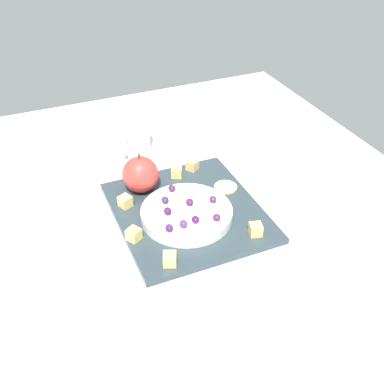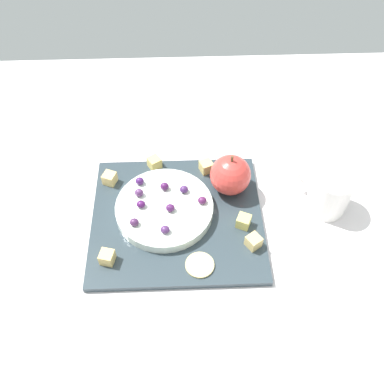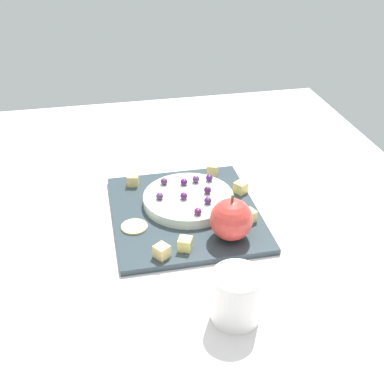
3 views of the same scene
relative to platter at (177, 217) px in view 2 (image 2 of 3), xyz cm
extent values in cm
cube|color=silver|center=(1.16, 0.30, -3.07)|extent=(124.73, 107.35, 4.92)
cube|color=#2E3B41|center=(0.00, 0.00, 0.00)|extent=(32.01, 28.75, 1.22)
cylinder|color=white|center=(2.32, -0.86, 1.63)|extent=(18.39, 18.39, 2.03)
sphere|color=#CF3B35|center=(-10.44, -6.23, 4.57)|extent=(7.91, 7.91, 7.91)
cylinder|color=brown|center=(-10.44, -6.23, 9.12)|extent=(0.50, 0.50, 1.20)
cube|color=#E1D26E|center=(-12.24, 2.70, 1.78)|extent=(3.10, 3.10, 2.34)
cube|color=#EBC671|center=(12.18, 9.34, 1.78)|extent=(2.84, 2.84, 2.34)
cube|color=#EACE6D|center=(4.41, -12.57, 1.78)|extent=(3.23, 3.23, 2.34)
cube|color=#EFCE74|center=(-6.16, -11.10, 1.78)|extent=(3.07, 3.07, 2.34)
cube|color=#EFC875|center=(13.25, -8.66, 1.78)|extent=(3.06, 3.06, 2.34)
cube|color=#E5C374|center=(-13.50, 7.13, 1.78)|extent=(3.26, 3.26, 2.34)
cylinder|color=#D4C17F|center=(-3.78, 10.90, 0.81)|extent=(5.06, 5.06, 0.40)
ellipsoid|color=#541F4F|center=(-4.79, -1.26, 3.30)|extent=(1.64, 1.48, 1.32)
ellipsoid|color=#451E5F|center=(7.05, -6.36, 3.37)|extent=(1.64, 1.48, 1.46)
ellipsoid|color=#49254E|center=(7.64, 3.23, 3.32)|extent=(1.64, 1.48, 1.36)
ellipsoid|color=#4B1D54|center=(0.94, 0.55, 3.34)|extent=(1.64, 1.48, 1.41)
ellipsoid|color=#481753|center=(6.58, -0.79, 3.30)|extent=(1.64, 1.48, 1.32)
ellipsoid|color=#4B285B|center=(2.11, 5.02, 3.31)|extent=(1.64, 1.48, 1.35)
ellipsoid|color=#432258|center=(-1.48, -4.01, 3.32)|extent=(1.64, 1.48, 1.36)
ellipsoid|color=#562F60|center=(7.03, -3.45, 3.41)|extent=(1.64, 1.48, 1.55)
ellipsoid|color=#47184D|center=(2.22, -4.83, 3.40)|extent=(1.64, 1.48, 1.53)
cylinder|color=white|center=(-28.85, -1.84, 3.61)|extent=(7.64, 7.64, 8.45)
torus|color=white|center=(-25.15, -5.24, 3.61)|extent=(3.49, 3.29, 4.00)
camera|label=1|loc=(70.18, -28.61, 60.58)|focal=43.94mm
camera|label=2|loc=(-1.09, 46.80, 65.79)|focal=39.63mm
camera|label=3|loc=(-83.22, 16.44, 57.32)|focal=47.63mm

